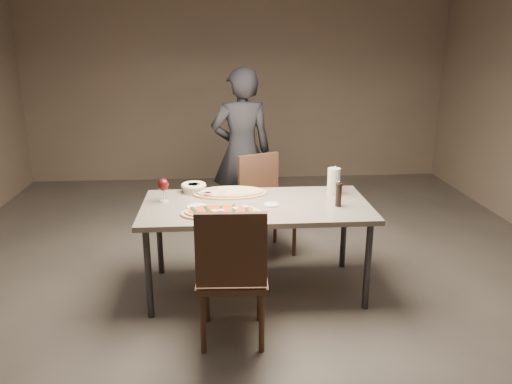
{
  "coord_description": "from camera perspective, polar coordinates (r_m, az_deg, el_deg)",
  "views": [
    {
      "loc": [
        -0.28,
        -3.74,
        2.01
      ],
      "look_at": [
        0.0,
        0.0,
        0.85
      ],
      "focal_mm": 35.0,
      "sensor_mm": 36.0,
      "label": 1
    }
  ],
  "objects": [
    {
      "name": "room",
      "position": [
        3.79,
        0.0,
        7.96
      ],
      "size": [
        7.0,
        7.0,
        7.0
      ],
      "color": "#5A534D",
      "rests_on": "ground"
    },
    {
      "name": "dining_table",
      "position": [
        3.97,
        0.0,
        -2.17
      ],
      "size": [
        1.8,
        0.9,
        0.75
      ],
      "color": "gray",
      "rests_on": "ground"
    },
    {
      "name": "zucchini_pizza",
      "position": [
        3.74,
        -4.02,
        -2.26
      ],
      "size": [
        0.6,
        0.33,
        0.05
      ],
      "rotation": [
        0.0,
        0.0,
        0.13
      ],
      "color": "tan",
      "rests_on": "dining_table"
    },
    {
      "name": "ham_pizza",
      "position": [
        4.2,
        -2.97,
        -0.04
      ],
      "size": [
        0.63,
        0.35,
        0.04
      ],
      "rotation": [
        0.0,
        0.0,
        0.3
      ],
      "color": "tan",
      "rests_on": "dining_table"
    },
    {
      "name": "bread_basket",
      "position": [
        4.28,
        -7.14,
        0.59
      ],
      "size": [
        0.21,
        0.21,
        0.08
      ],
      "rotation": [
        0.0,
        0.0,
        0.08
      ],
      "color": "beige",
      "rests_on": "dining_table"
    },
    {
      "name": "oil_dish",
      "position": [
        3.91,
        1.75,
        -1.46
      ],
      "size": [
        0.12,
        0.12,
        0.01
      ],
      "rotation": [
        0.0,
        0.0,
        -0.18
      ],
      "color": "white",
      "rests_on": "dining_table"
    },
    {
      "name": "pepper_mill_left",
      "position": [
        4.39,
        9.01,
        1.62
      ],
      "size": [
        0.05,
        0.05,
        0.2
      ],
      "rotation": [
        0.0,
        0.0,
        0.16
      ],
      "color": "black",
      "rests_on": "dining_table"
    },
    {
      "name": "pepper_mill_right",
      "position": [
        3.92,
        9.42,
        -0.27
      ],
      "size": [
        0.05,
        0.05,
        0.21
      ],
      "rotation": [
        0.0,
        0.0,
        0.13
      ],
      "color": "black",
      "rests_on": "dining_table"
    },
    {
      "name": "carafe",
      "position": [
        4.23,
        8.87,
        1.23
      ],
      "size": [
        0.11,
        0.11,
        0.22
      ],
      "rotation": [
        0.0,
        0.0,
        0.24
      ],
      "color": "silver",
      "rests_on": "dining_table"
    },
    {
      "name": "wine_glass",
      "position": [
        4.04,
        -10.54,
        0.74
      ],
      "size": [
        0.09,
        0.09,
        0.19
      ],
      "rotation": [
        0.0,
        0.0,
        0.38
      ],
      "color": "silver",
      "rests_on": "dining_table"
    },
    {
      "name": "side_plate",
      "position": [
        3.9,
        -6.74,
        -1.68
      ],
      "size": [
        0.16,
        0.16,
        0.01
      ],
      "rotation": [
        0.0,
        0.0,
        -0.1
      ],
      "color": "white",
      "rests_on": "dining_table"
    },
    {
      "name": "chair_near",
      "position": [
        3.31,
        -2.78,
        -8.85
      ],
      "size": [
        0.49,
        0.49,
        0.99
      ],
      "rotation": [
        0.0,
        0.0,
        -0.05
      ],
      "color": "#452A1D",
      "rests_on": "ground"
    },
    {
      "name": "chair_far",
      "position": [
        4.81,
        0.92,
        -0.74
      ],
      "size": [
        0.59,
        0.59,
        0.94
      ],
      "rotation": [
        0.0,
        0.0,
        3.56
      ],
      "color": "#452A1D",
      "rests_on": "ground"
    },
    {
      "name": "diner",
      "position": [
        5.24,
        -1.65,
        4.63
      ],
      "size": [
        0.68,
        0.49,
        1.74
      ],
      "primitive_type": "imported",
      "rotation": [
        0.0,
        0.0,
        3.27
      ],
      "color": "black",
      "rests_on": "ground"
    }
  ]
}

